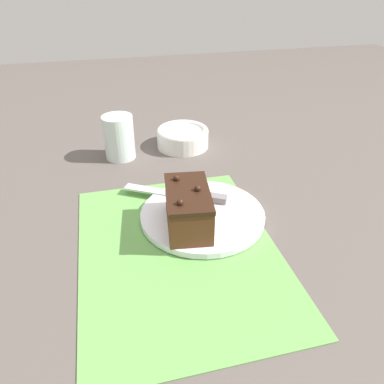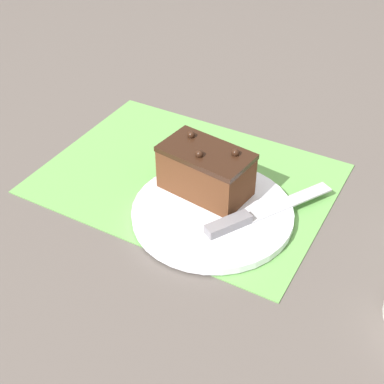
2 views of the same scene
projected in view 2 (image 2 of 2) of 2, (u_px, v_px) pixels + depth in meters
The scene contains 5 objects.
ground_plane at pixel (187, 179), 0.88m from camera, with size 3.00×3.00×0.00m, color #544C47.
placemat_woven at pixel (187, 178), 0.88m from camera, with size 0.46×0.34×0.00m, color #609E4C.
cake_plate at pixel (212, 213), 0.80m from camera, with size 0.24×0.24×0.01m.
chocolate_cake at pixel (206, 171), 0.81m from camera, with size 0.14×0.09×0.08m.
serving_knife at pixel (250, 216), 0.77m from camera, with size 0.13×0.20×0.01m.
Camera 2 is at (0.35, -0.61, 0.53)m, focal length 50.00 mm.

